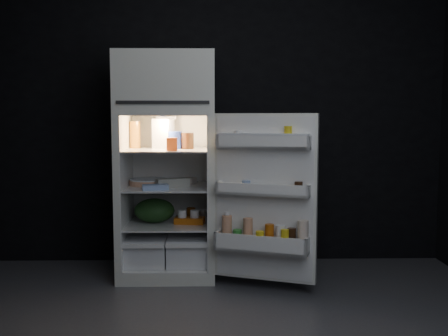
{
  "coord_description": "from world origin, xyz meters",
  "views": [
    {
      "loc": [
        -0.03,
        -2.92,
        1.29
      ],
      "look_at": [
        0.05,
        1.0,
        0.9
      ],
      "focal_mm": 42.0,
      "sensor_mm": 36.0,
      "label": 1
    }
  ],
  "objects_px": {
    "fridge_door": "(265,200)",
    "egg_carton": "(173,183)",
    "refrigerator": "(168,157)",
    "yogurt_tray": "(190,220)",
    "milk_jug": "(163,134)"
  },
  "relations": [
    {
      "from": "fridge_door",
      "to": "milk_jug",
      "type": "distance_m",
      "value": 1.06
    },
    {
      "from": "refrigerator",
      "to": "fridge_door",
      "type": "height_order",
      "value": "refrigerator"
    },
    {
      "from": "refrigerator",
      "to": "milk_jug",
      "type": "bearing_deg",
      "value": 135.57
    },
    {
      "from": "milk_jug",
      "to": "yogurt_tray",
      "type": "bearing_deg",
      "value": -11.04
    },
    {
      "from": "refrigerator",
      "to": "milk_jug",
      "type": "relative_size",
      "value": 7.42
    },
    {
      "from": "refrigerator",
      "to": "egg_carton",
      "type": "relative_size",
      "value": 6.91
    },
    {
      "from": "egg_carton",
      "to": "refrigerator",
      "type": "bearing_deg",
      "value": 94.0
    },
    {
      "from": "fridge_door",
      "to": "egg_carton",
      "type": "xyz_separation_m",
      "value": [
        -0.69,
        0.4,
        0.08
      ]
    },
    {
      "from": "refrigerator",
      "to": "yogurt_tray",
      "type": "distance_m",
      "value": 0.54
    },
    {
      "from": "egg_carton",
      "to": "yogurt_tray",
      "type": "height_order",
      "value": "egg_carton"
    },
    {
      "from": "refrigerator",
      "to": "fridge_door",
      "type": "distance_m",
      "value": 0.94
    },
    {
      "from": "milk_jug",
      "to": "egg_carton",
      "type": "bearing_deg",
      "value": -42.43
    },
    {
      "from": "refrigerator",
      "to": "egg_carton",
      "type": "distance_m",
      "value": 0.23
    },
    {
      "from": "fridge_door",
      "to": "egg_carton",
      "type": "distance_m",
      "value": 0.81
    },
    {
      "from": "refrigerator",
      "to": "milk_jug",
      "type": "height_order",
      "value": "refrigerator"
    }
  ]
}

